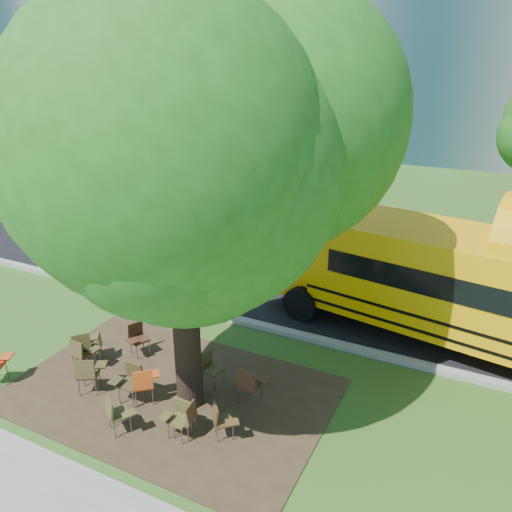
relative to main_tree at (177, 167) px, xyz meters
The scene contains 29 objects.
ground 5.43m from the main_tree, 159.99° to the left, with size 160.00×160.00×0.00m, color #304D18.
dirt_patch 5.18m from the main_tree, behind, with size 7.00×4.50×0.03m, color #382819.
asphalt_road 9.30m from the main_tree, 101.98° to the left, with size 80.00×8.00×0.04m, color black.
kerb_near 6.43m from the main_tree, 114.17° to the left, with size 80.00×0.25×0.14m, color gray.
kerb_far 12.85m from the main_tree, 97.84° to the left, with size 80.00×0.25×0.14m, color gray.
building_main 38.28m from the main_tree, 104.72° to the left, with size 38.00×16.00×22.00m, color slate.
building_left 56.92m from the main_tree, 134.30° to the left, with size 26.00×14.00×20.00m, color slate.
bg_tree_0 19.24m from the main_tree, 135.05° to the left, with size 5.20×5.20×7.18m.
bg_tree_1 26.64m from the main_tree, 144.20° to the left, with size 6.00×6.00×8.40m.
bg_tree_2 17.88m from the main_tree, 111.73° to the left, with size 4.80×4.80×6.62m.
main_tree is the anchor object (origin of this frame).
chair_1 5.46m from the main_tree, behind, with size 0.58×0.51×0.87m.
chair_2 5.11m from the main_tree, 161.86° to the right, with size 0.63×0.76×0.93m.
chair_3 4.77m from the main_tree, 157.27° to the right, with size 0.60×0.57×0.90m.
chair_4 4.92m from the main_tree, 118.18° to the right, with size 0.70×0.55×0.83m.
chair_5 4.76m from the main_tree, 67.52° to the right, with size 0.53×0.47×0.81m.
chair_6 4.77m from the main_tree, 59.58° to the right, with size 0.52×0.53×0.80m.
chair_7 4.85m from the main_tree, 29.04° to the right, with size 0.67×0.54×0.79m.
chair_8 5.54m from the main_tree, behind, with size 0.62×0.78×0.91m.
chair_9 5.53m from the main_tree, behind, with size 0.65×0.52×0.77m.
chair_10 5.23m from the main_tree, 155.38° to the left, with size 0.55×0.70×0.86m.
chair_11 4.70m from the main_tree, 151.97° to the right, with size 0.61×0.77×0.90m.
chair_12 4.67m from the main_tree, 83.89° to the left, with size 0.52×0.63×0.88m.
chair_13 4.77m from the main_tree, 23.94° to the left, with size 0.61×0.54×0.92m.
black_car 10.59m from the main_tree, 136.89° to the left, with size 1.75×4.36×1.48m, color black.
bg_car_silver 17.77m from the main_tree, 147.05° to the left, with size 1.40×4.02×1.32m, color #9B9BA0.
bg_car_red 16.42m from the main_tree, 138.63° to the left, with size 2.50×5.42×1.51m, color #500F0D.
pedestrian_a 22.14m from the main_tree, 146.24° to the left, with size 0.72×0.47×1.98m, color #38427E.
pedestrian_b 25.99m from the main_tree, 144.00° to the left, with size 0.76×0.59×1.57m, color #8B7653.
Camera 1 is at (6.83, -7.91, 6.96)m, focal length 35.00 mm.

